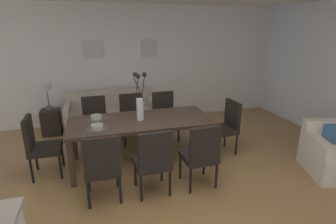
{
  "coord_description": "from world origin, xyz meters",
  "views": [
    {
      "loc": [
        -0.78,
        -2.82,
        2.13
      ],
      "look_at": [
        0.37,
        1.22,
        0.76
      ],
      "focal_mm": 28.35,
      "sensor_mm": 36.0,
      "label": 1
    }
  ],
  "objects": [
    {
      "name": "dining_chair_far_right",
      "position": [
        -0.13,
        1.92,
        0.51
      ],
      "size": [
        0.45,
        0.45,
        0.92
      ],
      "color": "black",
      "rests_on": "ground"
    },
    {
      "name": "dining_chair_near_left",
      "position": [
        -0.77,
        0.17,
        0.51
      ],
      "size": [
        0.44,
        0.44,
        0.92
      ],
      "color": "black",
      "rests_on": "ground"
    },
    {
      "name": "dining_chair_near_right",
      "position": [
        -0.81,
        1.9,
        0.51
      ],
      "size": [
        0.45,
        0.45,
        0.92
      ],
      "color": "black",
      "rests_on": "ground"
    },
    {
      "name": "ground_plane",
      "position": [
        0.0,
        0.0,
        0.0
      ],
      "size": [
        9.0,
        9.0,
        0.0
      ],
      "primitive_type": "plane",
      "color": "olive"
    },
    {
      "name": "dining_chair_far_left",
      "position": [
        -0.13,
        0.14,
        0.51
      ],
      "size": [
        0.45,
        0.45,
        0.92
      ],
      "color": "black",
      "rests_on": "ground"
    },
    {
      "name": "dining_chair_head_west",
      "position": [
        -1.61,
        1.06,
        0.51
      ],
      "size": [
        0.45,
        0.45,
        0.92
      ],
      "color": "black",
      "rests_on": "ground"
    },
    {
      "name": "framed_picture_left",
      "position": [
        -0.74,
        3.18,
        1.66
      ],
      "size": [
        0.42,
        0.03,
        0.35
      ],
      "color": "#B2ADA3"
    },
    {
      "name": "placemat_near_left",
      "position": [
        -0.78,
        0.82,
        0.74
      ],
      "size": [
        0.32,
        0.32,
        0.01
      ],
      "primitive_type": "cylinder",
      "color": "#4C4742",
      "rests_on": "dining_table"
    },
    {
      "name": "table_lamp",
      "position": [
        -1.68,
        2.74,
        0.89
      ],
      "size": [
        0.22,
        0.22,
        0.51
      ],
      "color": "#4C4C51",
      "rests_on": "side_table"
    },
    {
      "name": "back_wall_panel",
      "position": [
        0.0,
        3.25,
        1.3
      ],
      "size": [
        9.0,
        0.1,
        2.6
      ],
      "primitive_type": "cube",
      "color": "silver",
      "rests_on": "ground"
    },
    {
      "name": "bowl_near_right",
      "position": [
        -0.78,
        1.25,
        0.78
      ],
      "size": [
        0.17,
        0.17,
        0.07
      ],
      "color": "#B2ADA3",
      "rests_on": "dining_table"
    },
    {
      "name": "sofa",
      "position": [
        -0.47,
        2.7,
        0.28
      ],
      "size": [
        1.83,
        0.84,
        0.8
      ],
      "color": "#B2A899",
      "rests_on": "ground"
    },
    {
      "name": "framed_picture_center",
      "position": [
        0.49,
        3.18,
        1.66
      ],
      "size": [
        0.35,
        0.03,
        0.38
      ],
      "color": "#B2ADA3"
    },
    {
      "name": "dining_chair_mid_left",
      "position": [
        0.52,
        0.14,
        0.51
      ],
      "size": [
        0.46,
        0.46,
        0.92
      ],
      "color": "black",
      "rests_on": "ground"
    },
    {
      "name": "armchair",
      "position": [
        2.64,
        -0.06,
        0.29
      ],
      "size": [
        1.0,
        1.0,
        0.75
      ],
      "color": "beige",
      "rests_on": "ground"
    },
    {
      "name": "dining_chair_mid_right",
      "position": [
        0.5,
        1.9,
        0.51
      ],
      "size": [
        0.46,
        0.46,
        0.92
      ],
      "color": "black",
      "rests_on": "ground"
    },
    {
      "name": "dining_table",
      "position": [
        -0.12,
        1.04,
        0.67
      ],
      "size": [
        2.2,
        0.96,
        0.74
      ],
      "color": "#3D2D23",
      "rests_on": "ground"
    },
    {
      "name": "dining_chair_head_east",
      "position": [
        1.37,
        1.03,
        0.51
      ],
      "size": [
        0.46,
        0.46,
        0.92
      ],
      "color": "black",
      "rests_on": "ground"
    },
    {
      "name": "centerpiece_vase",
      "position": [
        -0.12,
        1.04,
        1.02
      ],
      "size": [
        0.21,
        0.23,
        0.73
      ],
      "color": "silver",
      "rests_on": "dining_table"
    },
    {
      "name": "side_table",
      "position": [
        -1.68,
        2.74,
        0.26
      ],
      "size": [
        0.36,
        0.36,
        0.52
      ],
      "primitive_type": "cube",
      "color": "black",
      "rests_on": "ground"
    },
    {
      "name": "bowl_near_left",
      "position": [
        -0.78,
        0.82,
        0.78
      ],
      "size": [
        0.17,
        0.17,
        0.07
      ],
      "color": "#B2ADA3",
      "rests_on": "dining_table"
    },
    {
      "name": "placemat_near_right",
      "position": [
        -0.78,
        1.25,
        0.74
      ],
      "size": [
        0.32,
        0.32,
        0.01
      ],
      "primitive_type": "cylinder",
      "color": "#4C4742",
      "rests_on": "dining_table"
    }
  ]
}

